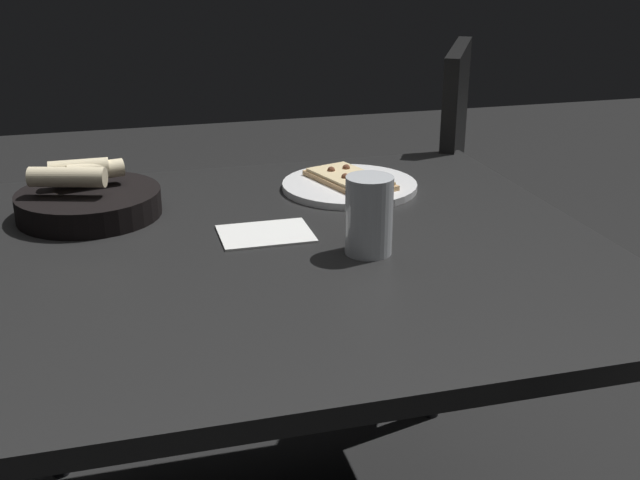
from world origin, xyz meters
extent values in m
cube|color=black|center=(0.00, 0.00, 0.69)|extent=(1.06, 0.99, 0.03)
cylinder|color=black|center=(-0.47, -0.44, 0.34)|extent=(0.04, 0.04, 0.68)
cylinder|color=black|center=(0.47, -0.44, 0.34)|extent=(0.04, 0.04, 0.68)
cylinder|color=white|center=(-0.18, -0.27, 0.71)|extent=(0.28, 0.28, 0.01)
cube|color=tan|center=(-0.18, -0.27, 0.73)|extent=(0.16, 0.22, 0.01)
cube|color=beige|center=(-0.18, -0.27, 0.73)|extent=(0.15, 0.20, 0.01)
sphere|color=brown|center=(-0.19, -0.31, 0.74)|extent=(0.02, 0.02, 0.02)
sphere|color=brown|center=(-0.17, -0.25, 0.74)|extent=(0.02, 0.02, 0.02)
sphere|color=brown|center=(-0.16, -0.31, 0.74)|extent=(0.02, 0.02, 0.02)
cylinder|color=black|center=(0.33, -0.24, 0.73)|extent=(0.26, 0.26, 0.05)
cylinder|color=beige|center=(0.36, -0.21, 0.79)|extent=(0.14, 0.07, 0.04)
cylinder|color=beige|center=(0.34, -0.26, 0.79)|extent=(0.11, 0.04, 0.04)
cylinder|color=beige|center=(0.32, -0.26, 0.79)|extent=(0.11, 0.06, 0.03)
cylinder|color=#9F1A14|center=(0.39, -0.25, 0.73)|extent=(0.06, 0.06, 0.03)
cylinder|color=silver|center=(-0.11, 0.07, 0.77)|extent=(0.08, 0.08, 0.13)
cylinder|color=gold|center=(-0.11, 0.07, 0.73)|extent=(0.07, 0.07, 0.04)
cube|color=white|center=(0.04, -0.05, 0.71)|extent=(0.16, 0.12, 0.00)
cube|color=black|center=(-0.41, -0.75, 0.42)|extent=(0.60, 0.60, 0.04)
cube|color=black|center=(-0.59, -0.65, 0.69)|extent=(0.23, 0.38, 0.49)
cylinder|color=black|center=(-0.34, -1.00, 0.20)|extent=(0.03, 0.03, 0.40)
cylinder|color=black|center=(-0.15, -0.67, 0.20)|extent=(0.03, 0.03, 0.40)
cylinder|color=black|center=(-0.67, -0.82, 0.20)|extent=(0.03, 0.03, 0.40)
cylinder|color=black|center=(-0.49, -0.49, 0.20)|extent=(0.03, 0.03, 0.40)
camera|label=1|loc=(0.28, 1.21, 1.20)|focal=44.27mm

